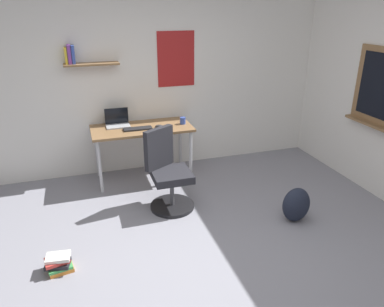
# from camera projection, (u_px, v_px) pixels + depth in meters

# --- Properties ---
(ground_plane) EXTENTS (5.20, 5.20, 0.00)m
(ground_plane) POSITION_uv_depth(u_px,v_px,m) (217.00, 266.00, 3.39)
(ground_plane) COLOR gray
(ground_plane) RESTS_ON ground
(wall_back) EXTENTS (5.00, 0.30, 2.60)m
(wall_back) POSITION_uv_depth(u_px,v_px,m) (155.00, 78.00, 5.05)
(wall_back) COLOR silver
(wall_back) RESTS_ON ground
(desk) EXTENTS (1.32, 0.64, 0.74)m
(desk) POSITION_uv_depth(u_px,v_px,m) (142.00, 133.00, 4.87)
(desk) COLOR olive
(desk) RESTS_ON ground
(office_chair) EXTENTS (0.55, 0.56, 0.95)m
(office_chair) POSITION_uv_depth(u_px,v_px,m) (168.00, 175.00, 4.25)
(office_chair) COLOR black
(office_chair) RESTS_ON ground
(laptop) EXTENTS (0.31, 0.21, 0.23)m
(laptop) POSITION_uv_depth(u_px,v_px,m) (117.00, 122.00, 4.87)
(laptop) COLOR #ADAFB5
(laptop) RESTS_ON desk
(keyboard) EXTENTS (0.37, 0.13, 0.02)m
(keyboard) POSITION_uv_depth(u_px,v_px,m) (138.00, 129.00, 4.74)
(keyboard) COLOR black
(keyboard) RESTS_ON desk
(computer_mouse) EXTENTS (0.10, 0.06, 0.03)m
(computer_mouse) POSITION_uv_depth(u_px,v_px,m) (159.00, 126.00, 4.82)
(computer_mouse) COLOR #262628
(computer_mouse) RESTS_ON desk
(coffee_mug) EXTENTS (0.08, 0.08, 0.09)m
(coffee_mug) POSITION_uv_depth(u_px,v_px,m) (183.00, 121.00, 4.95)
(coffee_mug) COLOR #334CA5
(coffee_mug) RESTS_ON desk
(backpack) EXTENTS (0.32, 0.22, 0.40)m
(backpack) POSITION_uv_depth(u_px,v_px,m) (296.00, 205.00, 4.03)
(backpack) COLOR #1E2333
(backpack) RESTS_ON ground
(book_stack_on_floor) EXTENTS (0.26, 0.19, 0.16)m
(book_stack_on_floor) POSITION_uv_depth(u_px,v_px,m) (59.00, 264.00, 3.30)
(book_stack_on_floor) COLOR orange
(book_stack_on_floor) RESTS_ON ground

